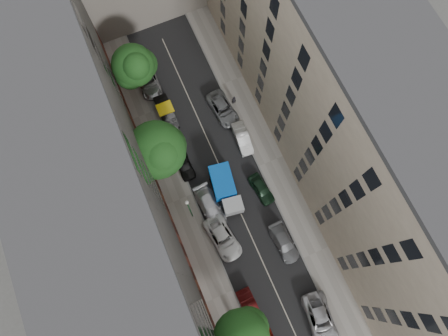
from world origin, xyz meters
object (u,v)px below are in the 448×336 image
tree_far (135,67)px  pedestrian (234,100)px  tarp_truck (225,189)px  car_right_3 (242,138)px  car_right_4 (223,109)px  car_left_4 (184,164)px  car_left_3 (210,207)px  tree_mid (158,151)px  car_left_1 (251,309)px  car_right_0 (320,320)px  car_left_2 (223,238)px  car_right_2 (261,189)px  lamp_post (189,208)px  car_left_5 (166,113)px  car_right_1 (284,243)px  car_left_6 (149,81)px

tree_far → pedestrian: 11.65m
tarp_truck → tree_far: 16.14m
car_right_3 → car_right_4: bearing=102.4°
car_left_4 → pedestrian: (8.17, 4.81, 0.23)m
car_right_4 → tree_far: 10.79m
car_left_3 → tree_far: 16.87m
tree_mid → tarp_truck: bearing=-47.0°
car_left_1 → tarp_truck: bearing=76.4°
tree_mid → car_right_0: bearing=-68.4°
car_left_2 → car_right_2: bearing=20.7°
car_left_3 → car_left_4: size_ratio=1.27×
car_right_2 → car_right_4: bearing=83.2°
lamp_post → car_left_2: bearing=-60.4°
car_left_1 → car_left_2: size_ratio=0.83×
car_left_5 → car_right_4: size_ratio=0.94×
car_right_3 → pedestrian: pedestrian is taller
tree_mid → car_left_4: bearing=-19.8°
car_left_1 → car_right_1: bearing=35.9°
car_right_3 → car_right_4: 4.24m
tree_mid → tree_far: 9.84m
car_right_2 → car_left_5: bearing=109.2°
car_left_1 → car_left_2: bearing=86.3°
tree_far → car_right_4: bearing=-39.1°
car_left_3 → pedestrian: size_ratio=3.34×
car_left_1 → car_right_3: size_ratio=1.05×
car_left_2 → car_right_4: size_ratio=1.05×
car_right_0 → car_right_4: 24.80m
car_left_2 → tree_mid: (-2.69, 9.91, 4.66)m
car_right_4 → tree_far: size_ratio=0.61×
car_left_1 → car_right_4: 22.06m
car_left_6 → car_right_4: car_left_6 is taller
tree_far → pedestrian: bearing=-32.0°
car_left_4 → lamp_post: bearing=-103.1°
car_left_3 → car_right_1: car_left_3 is taller
pedestrian → car_left_1: bearing=71.7°
tree_far → car_left_1: bearing=-87.1°
car_left_3 → car_right_2: car_left_3 is taller
car_left_6 → lamp_post: 17.30m
car_left_3 → car_left_6: (-0.80, 16.80, -0.03)m
pedestrian → car_right_4: bearing=15.9°
tarp_truck → car_right_1: size_ratio=1.29×
car_right_0 → car_right_3: bearing=95.2°
car_right_1 → car_right_2: car_right_1 is taller
tree_far → car_left_3: bearing=-83.9°
car_left_2 → tree_mid: tree_mid is taller
car_left_4 → lamp_post: lamp_post is taller
tarp_truck → car_right_1: 8.34m
car_left_3 → car_left_1: bearing=-95.7°
tree_mid → pedestrian: tree_mid is taller
car_left_5 → car_left_3: bearing=-88.4°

